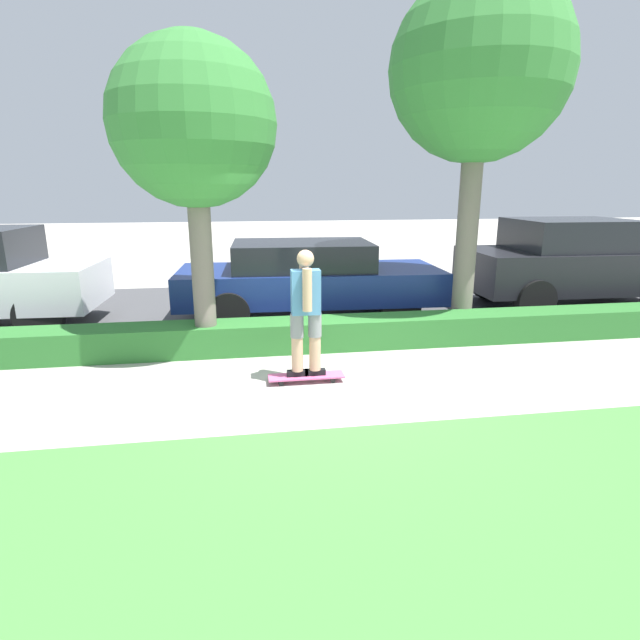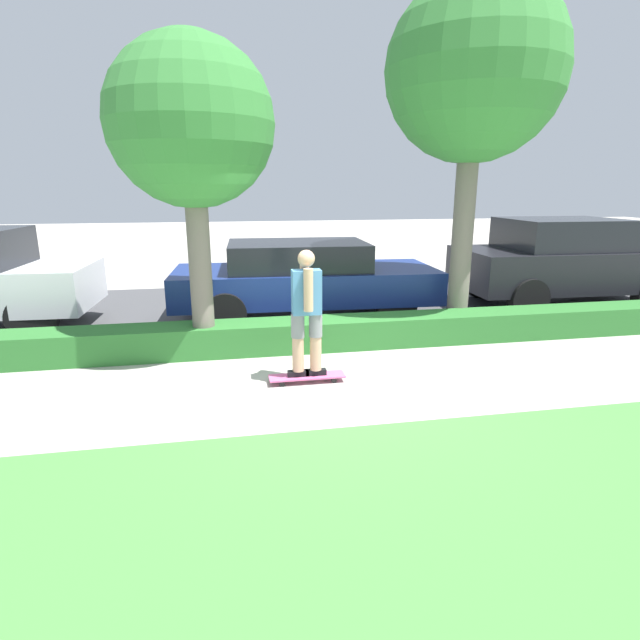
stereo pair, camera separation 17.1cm
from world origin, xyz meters
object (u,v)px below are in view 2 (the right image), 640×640
object	(u,v)px
skater_person	(307,311)
parked_car_rear	(563,261)
parked_car_middle	(304,277)
tree_mid	(474,74)
skateboard	(307,377)
tree_near	(191,126)

from	to	relation	value
skater_person	parked_car_rear	world-z (taller)	parked_car_rear
parked_car_middle	parked_car_rear	distance (m)	5.29
tree_mid	parked_car_middle	world-z (taller)	tree_mid
skateboard	tree_mid	bearing A→B (deg)	32.13
skateboard	skater_person	world-z (taller)	skater_person
tree_mid	skater_person	bearing A→B (deg)	-147.87
skater_person	tree_mid	bearing A→B (deg)	32.13
skater_person	tree_mid	distance (m)	4.49
skateboard	parked_car_rear	xyz separation A→B (m)	(5.73, 3.23, 0.83)
skater_person	tree_near	size ratio (longest dim) A/B	0.37
skateboard	tree_mid	xyz separation A→B (m)	(2.80, 1.76, 3.88)
parked_car_rear	tree_near	bearing A→B (deg)	-163.00
skater_person	tree_near	distance (m)	2.83
parked_car_middle	parked_car_rear	size ratio (longest dim) A/B	1.13
tree_mid	parked_car_rear	bearing A→B (deg)	26.64
tree_near	parked_car_rear	xyz separation A→B (m)	(7.00, 1.96, -2.19)
tree_near	tree_mid	bearing A→B (deg)	6.83
skater_person	skateboard	bearing A→B (deg)	116.57
skater_person	tree_near	world-z (taller)	tree_near
skateboard	tree_near	world-z (taller)	tree_near
skateboard	parked_car_rear	world-z (taller)	parked_car_rear
tree_mid	parked_car_middle	size ratio (longest dim) A/B	1.12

